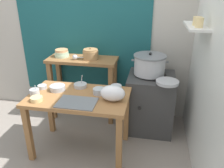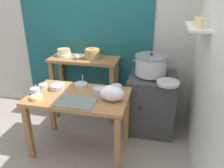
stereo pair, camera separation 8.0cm
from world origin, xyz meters
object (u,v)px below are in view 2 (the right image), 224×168
at_px(steamer_pot, 151,65).
at_px(prep_bowl_0, 37,98).
at_px(clay_pot, 92,54).
at_px(prep_bowl_4, 116,87).
at_px(ladle, 78,57).
at_px(prep_bowl_6, 35,91).
at_px(prep_bowl_3, 99,91).
at_px(serving_tray, 76,102).
at_px(prep_table, 79,104).
at_px(prep_bowl_5, 43,86).
at_px(wide_pan, 168,83).
at_px(prep_bowl_2, 81,85).
at_px(stove_block, 151,103).
at_px(plastic_bag, 112,93).
at_px(prep_bowl_1, 58,87).
at_px(bowl_stack_enamel, 64,53).
at_px(back_shelf_table, 85,73).

bearing_deg(steamer_pot, prep_bowl_0, -142.99).
xyz_separation_m(clay_pot, prep_bowl_0, (-0.33, -0.96, -0.22)).
xyz_separation_m(steamer_pot, clay_pot, (-0.80, 0.11, 0.06)).
relative_size(clay_pot, prep_bowl_4, 1.67).
bearing_deg(steamer_pot, ladle, 177.84).
bearing_deg(prep_bowl_6, prep_bowl_3, 13.21).
relative_size(serving_tray, prep_bowl_6, 3.08).
bearing_deg(prep_table, prep_bowl_5, 168.36).
height_order(wide_pan, prep_bowl_2, prep_bowl_2).
xyz_separation_m(stove_block, prep_bowl_0, (-1.16, -0.83, 0.36)).
xyz_separation_m(plastic_bag, prep_bowl_0, (-0.78, -0.16, -0.06)).
xyz_separation_m(stove_block, serving_tray, (-0.74, -0.80, 0.34)).
height_order(stove_block, clay_pot, clay_pot).
distance_m(prep_table, steamer_pot, 1.02).
bearing_deg(stove_block, wide_pan, -54.40).
distance_m(ladle, prep_bowl_5, 0.66).
bearing_deg(serving_tray, wide_pan, 30.63).
xyz_separation_m(stove_block, prep_bowl_1, (-1.05, -0.54, 0.37)).
relative_size(bowl_stack_enamel, prep_bowl_2, 1.23).
relative_size(prep_table, ladle, 3.99).
bearing_deg(prep_bowl_2, prep_bowl_3, -27.45).
distance_m(plastic_bag, prep_bowl_0, 0.80).
height_order(clay_pot, prep_bowl_0, clay_pot).
bearing_deg(stove_block, plastic_bag, -119.90).
bearing_deg(prep_bowl_0, plastic_bag, 11.32).
height_order(clay_pot, wide_pan, clay_pot).
height_order(plastic_bag, prep_bowl_1, plastic_bag).
height_order(stove_block, prep_bowl_4, stove_block).
bearing_deg(clay_pot, steamer_pot, -7.83).
bearing_deg(prep_bowl_2, prep_bowl_5, -164.54).
distance_m(clay_pot, wide_pan, 1.10).
xyz_separation_m(prep_table, prep_bowl_1, (-0.28, 0.09, 0.14)).
distance_m(wide_pan, prep_bowl_4, 0.60).
bearing_deg(prep_bowl_5, steamer_pot, 24.44).
height_order(stove_block, wide_pan, wide_pan).
relative_size(wide_pan, prep_bowl_6, 2.03).
height_order(back_shelf_table, stove_block, back_shelf_table).
bearing_deg(bowl_stack_enamel, prep_bowl_0, -84.23).
relative_size(clay_pot, prep_bowl_3, 1.58).
distance_m(serving_tray, prep_bowl_1, 0.41).
xyz_separation_m(bowl_stack_enamel, plastic_bag, (0.88, -0.83, -0.15)).
bearing_deg(prep_bowl_4, back_shelf_table, 136.89).
bearing_deg(bowl_stack_enamel, stove_block, -6.97).
bearing_deg(back_shelf_table, prep_bowl_4, -43.11).
bearing_deg(serving_tray, steamer_pot, 49.49).
distance_m(clay_pot, prep_bowl_6, 0.95).
height_order(clay_pot, plastic_bag, clay_pot).
height_order(stove_block, plastic_bag, plastic_bag).
bearing_deg(prep_bowl_6, back_shelf_table, 71.09).
bearing_deg(bowl_stack_enamel, wide_pan, -15.73).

